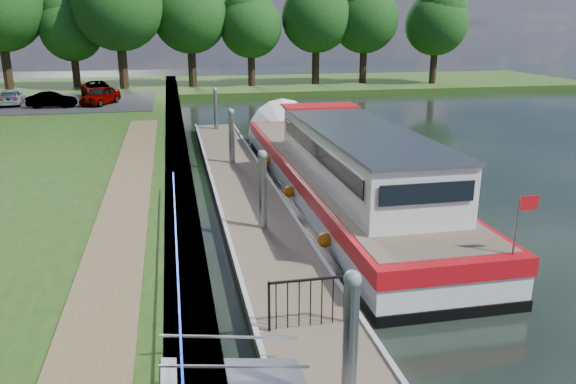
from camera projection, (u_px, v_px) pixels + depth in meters
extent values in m
cube|color=#473D2D|center=(179.00, 179.00, 23.67)|extent=(1.10, 90.00, 0.78)
cube|color=#213F12|center=(307.00, 84.00, 61.22)|extent=(60.00, 18.00, 0.60)
cube|color=brown|center=(119.00, 231.00, 16.63)|extent=(1.60, 40.00, 0.05)
cube|color=black|center=(62.00, 103.00, 43.47)|extent=(14.00, 12.00, 0.06)
cube|color=#0C2DBF|center=(178.00, 277.00, 12.07)|extent=(0.04, 18.00, 0.04)
cube|color=#0C2DBF|center=(179.00, 292.00, 12.17)|extent=(0.03, 18.00, 0.03)
cylinder|color=#0C2DBF|center=(182.00, 372.00, 9.36)|extent=(0.04, 0.04, 0.72)
cylinder|color=#0C2DBF|center=(180.00, 314.00, 11.23)|extent=(0.04, 0.04, 0.72)
cylinder|color=#0C2DBF|center=(178.00, 272.00, 13.11)|extent=(0.04, 0.04, 0.72)
cylinder|color=#0C2DBF|center=(176.00, 241.00, 14.98)|extent=(0.04, 0.04, 0.72)
cylinder|color=#0C2DBF|center=(175.00, 217.00, 16.86)|extent=(0.04, 0.04, 0.72)
cylinder|color=#0C2DBF|center=(174.00, 197.00, 18.73)|extent=(0.04, 0.04, 0.72)
cylinder|color=#0C2DBF|center=(174.00, 181.00, 20.61)|extent=(0.04, 0.04, 0.72)
cube|color=brown|center=(245.00, 192.00, 22.33)|extent=(2.50, 30.00, 0.24)
cube|color=#9EA0A3|center=(324.00, 373.00, 11.15)|extent=(2.30, 5.00, 0.30)
cube|color=#9EA0A3|center=(261.00, 232.00, 18.64)|extent=(2.30, 5.00, 0.30)
cube|color=#9EA0A3|center=(234.00, 172.00, 26.14)|extent=(2.30, 5.00, 0.30)
cube|color=#9EA0A3|center=(219.00, 139.00, 33.64)|extent=(2.30, 5.00, 0.30)
cube|color=#9EA0A3|center=(274.00, 186.00, 22.52)|extent=(0.12, 30.00, 0.06)
cube|color=#9EA0A3|center=(215.00, 190.00, 22.05)|extent=(0.12, 30.00, 0.06)
cylinder|color=gray|center=(349.00, 371.00, 9.44)|extent=(0.26, 0.26, 3.40)
sphere|color=gray|center=(353.00, 279.00, 8.95)|extent=(0.30, 0.30, 0.30)
cylinder|color=gray|center=(263.00, 207.00, 17.87)|extent=(0.26, 0.26, 3.40)
sphere|color=gray|center=(262.00, 155.00, 17.38)|extent=(0.30, 0.30, 0.30)
cylinder|color=gray|center=(232.00, 148.00, 26.31)|extent=(0.26, 0.26, 3.40)
sphere|color=gray|center=(231.00, 112.00, 25.82)|extent=(0.30, 0.30, 0.30)
cylinder|color=gray|center=(216.00, 118.00, 34.74)|extent=(0.26, 0.26, 3.40)
sphere|color=gray|center=(215.00, 90.00, 34.25)|extent=(0.30, 0.30, 0.30)
cube|color=#A5A8AD|center=(234.00, 375.00, 10.16)|extent=(2.58, 1.00, 0.43)
cube|color=#A5A8AD|center=(236.00, 366.00, 9.56)|extent=(2.58, 0.04, 0.41)
cube|color=#A5A8AD|center=(230.00, 337.00, 10.46)|extent=(2.58, 0.04, 0.41)
cube|color=black|center=(269.00, 307.00, 11.83)|extent=(0.05, 0.05, 1.15)
cube|color=black|center=(351.00, 298.00, 12.18)|extent=(0.05, 0.05, 1.15)
cube|color=black|center=(311.00, 280.00, 11.85)|extent=(1.85, 0.05, 0.05)
cube|color=black|center=(276.00, 306.00, 11.86)|extent=(0.02, 0.02, 1.10)
cube|color=black|center=(288.00, 305.00, 11.91)|extent=(0.02, 0.02, 1.10)
cube|color=black|center=(299.00, 304.00, 11.95)|extent=(0.02, 0.02, 1.10)
cube|color=black|center=(310.00, 303.00, 12.00)|extent=(0.02, 0.02, 1.10)
cube|color=black|center=(322.00, 301.00, 12.05)|extent=(0.02, 0.02, 1.10)
cube|color=black|center=(333.00, 300.00, 12.10)|extent=(0.02, 0.02, 1.10)
cube|color=black|center=(344.00, 299.00, 12.15)|extent=(0.02, 0.02, 1.10)
cube|color=black|center=(336.00, 196.00, 22.58)|extent=(4.00, 20.00, 0.55)
cube|color=silver|center=(336.00, 182.00, 22.41)|extent=(3.96, 19.90, 0.65)
cube|color=#B90C15|center=(336.00, 169.00, 22.24)|extent=(4.04, 20.00, 0.48)
cube|color=brown|center=(337.00, 163.00, 22.17)|extent=(3.68, 19.20, 0.04)
cone|color=silver|center=(285.00, 135.00, 32.17)|extent=(4.00, 1.50, 4.00)
cube|color=silver|center=(358.00, 155.00, 19.58)|extent=(3.00, 11.00, 1.75)
cube|color=gray|center=(358.00, 129.00, 19.31)|extent=(3.10, 11.20, 0.10)
cube|color=black|center=(315.00, 150.00, 19.21)|extent=(0.04, 10.00, 0.55)
cube|color=black|center=(399.00, 146.00, 19.80)|extent=(0.04, 10.00, 0.55)
cube|color=black|center=(317.00, 122.00, 24.71)|extent=(2.60, 0.04, 0.55)
cube|color=black|center=(427.00, 193.00, 14.30)|extent=(2.60, 0.04, 0.55)
cube|color=#B90C15|center=(320.00, 106.00, 24.16)|extent=(3.20, 1.60, 0.06)
cylinder|color=gray|center=(516.00, 226.00, 13.16)|extent=(0.05, 0.05, 1.50)
cube|color=#B90C15|center=(529.00, 203.00, 13.05)|extent=(0.50, 0.02, 0.35)
sphere|color=orange|center=(325.00, 240.00, 16.36)|extent=(0.44, 0.44, 0.44)
sphere|color=orange|center=(289.00, 192.00, 21.05)|extent=(0.44, 0.44, 0.44)
sphere|color=orange|center=(267.00, 161.00, 25.73)|extent=(0.44, 0.44, 0.44)
imported|color=#594C47|center=(352.00, 179.00, 16.51)|extent=(0.63, 0.74, 1.72)
cylinder|color=#332316|center=(7.00, 68.00, 52.30)|extent=(0.83, 0.83, 4.21)
cylinder|color=#332316|center=(76.00, 72.00, 54.11)|extent=(0.70, 0.70, 3.10)
sphere|color=#113810|center=(71.00, 30.00, 52.97)|extent=(5.85, 5.85, 5.85)
sphere|color=#113810|center=(68.00, 14.00, 52.66)|extent=(4.65, 4.65, 4.65)
cylinder|color=#332316|center=(123.00, 67.00, 52.48)|extent=(0.84, 0.84, 4.29)
sphere|color=#113810|center=(118.00, 6.00, 50.90)|extent=(8.10, 8.10, 8.10)
cylinder|color=#332316|center=(192.00, 67.00, 55.68)|extent=(0.79, 0.79, 3.83)
sphere|color=#113810|center=(190.00, 15.00, 54.27)|extent=(7.24, 7.24, 7.24)
cylinder|color=#332316|center=(252.00, 69.00, 56.67)|extent=(0.72, 0.72, 3.26)
sphere|color=#113810|center=(251.00, 26.00, 55.46)|extent=(6.16, 6.16, 6.16)
sphere|color=#113810|center=(248.00, 10.00, 55.21)|extent=(4.89, 4.89, 4.89)
cylinder|color=#332316|center=(316.00, 66.00, 58.18)|extent=(0.78, 0.78, 3.77)
sphere|color=#113810|center=(316.00, 17.00, 56.79)|extent=(7.13, 7.13, 7.13)
cylinder|color=#332316|center=(363.00, 65.00, 59.22)|extent=(0.77, 0.77, 3.65)
sphere|color=#113810|center=(365.00, 19.00, 57.87)|extent=(6.89, 6.89, 6.89)
sphere|color=#113810|center=(362.00, 2.00, 57.32)|extent=(5.47, 5.47, 5.47)
cylinder|color=#332316|center=(433.00, 67.00, 58.88)|extent=(0.74, 0.74, 3.41)
sphere|color=#113810|center=(436.00, 24.00, 57.62)|extent=(6.43, 6.43, 6.43)
sphere|color=#113810|center=(441.00, 7.00, 57.00)|extent=(5.11, 5.11, 5.11)
imported|color=#999999|center=(100.00, 96.00, 42.04)|extent=(3.06, 4.22, 1.33)
imported|color=#999999|center=(52.00, 100.00, 40.57)|extent=(3.40, 1.26, 1.11)
imported|color=#999999|center=(11.00, 97.00, 41.84)|extent=(2.00, 3.98, 1.11)
imported|color=#999999|center=(98.00, 89.00, 45.85)|extent=(3.42, 5.25, 1.34)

